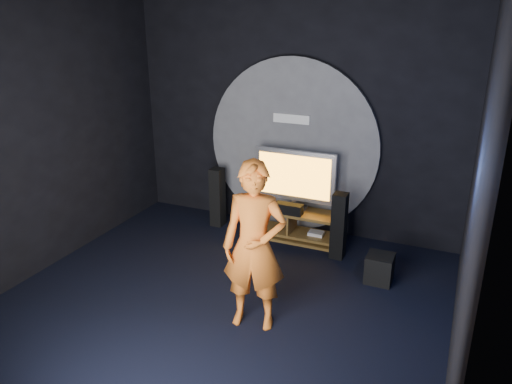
% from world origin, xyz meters
% --- Properties ---
extents(floor, '(5.00, 5.00, 0.00)m').
position_xyz_m(floor, '(0.00, 0.00, 0.00)').
color(floor, black).
rests_on(floor, ground).
extents(back_wall, '(5.00, 0.04, 3.50)m').
position_xyz_m(back_wall, '(0.00, 2.50, 1.75)').
color(back_wall, black).
rests_on(back_wall, ground).
extents(front_wall, '(5.00, 0.04, 3.50)m').
position_xyz_m(front_wall, '(0.00, -2.50, 1.75)').
color(front_wall, black).
rests_on(front_wall, ground).
extents(left_wall, '(0.04, 5.00, 3.50)m').
position_xyz_m(left_wall, '(-2.50, 0.00, 1.75)').
color(left_wall, black).
rests_on(left_wall, ground).
extents(right_wall, '(0.04, 5.00, 3.50)m').
position_xyz_m(right_wall, '(2.50, 0.00, 1.75)').
color(right_wall, black).
rests_on(right_wall, ground).
extents(wall_disc_panel, '(2.60, 0.11, 2.60)m').
position_xyz_m(wall_disc_panel, '(0.00, 2.44, 1.30)').
color(wall_disc_panel, '#515156').
rests_on(wall_disc_panel, ground).
extents(media_console, '(1.45, 0.45, 0.45)m').
position_xyz_m(media_console, '(0.17, 2.05, 0.19)').
color(media_console, olive).
rests_on(media_console, ground).
extents(tv, '(1.21, 0.22, 0.89)m').
position_xyz_m(tv, '(0.17, 2.12, 0.93)').
color(tv, silver).
rests_on(tv, media_console).
extents(center_speaker, '(0.40, 0.15, 0.15)m').
position_xyz_m(center_speaker, '(0.17, 1.90, 0.53)').
color(center_speaker, black).
rests_on(center_speaker, media_console).
extents(remote, '(0.18, 0.05, 0.02)m').
position_xyz_m(remote, '(-0.15, 1.93, 0.46)').
color(remote, black).
rests_on(remote, media_console).
extents(tower_speaker_left, '(0.19, 0.21, 0.93)m').
position_xyz_m(tower_speaker_left, '(-1.06, 2.05, 0.46)').
color(tower_speaker_left, black).
rests_on(tower_speaker_left, ground).
extents(tower_speaker_right, '(0.19, 0.21, 0.93)m').
position_xyz_m(tower_speaker_right, '(0.95, 1.74, 0.46)').
color(tower_speaker_right, black).
rests_on(tower_speaker_right, ground).
extents(subwoofer, '(0.33, 0.33, 0.36)m').
position_xyz_m(subwoofer, '(1.59, 1.31, 0.18)').
color(subwoofer, black).
rests_on(subwoofer, ground).
extents(player, '(0.74, 0.56, 1.84)m').
position_xyz_m(player, '(0.52, -0.12, 0.92)').
color(player, '#CE601C').
rests_on(player, ground).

